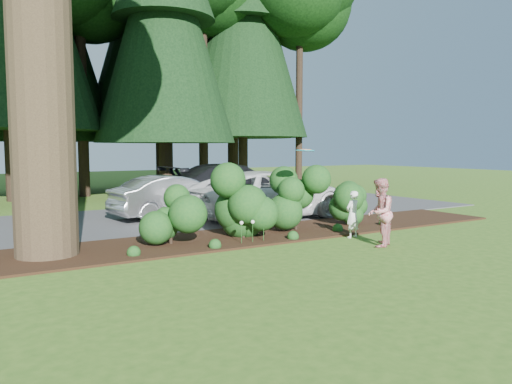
{
  "coord_description": "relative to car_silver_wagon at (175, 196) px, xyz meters",
  "views": [
    {
      "loc": [
        -6.23,
        -7.37,
        2.24
      ],
      "look_at": [
        -0.72,
        1.56,
        1.3
      ],
      "focal_mm": 35.0,
      "sensor_mm": 36.0,
      "label": 1
    }
  ],
  "objects": [
    {
      "name": "car_white_suv",
      "position": [
        2.46,
        -1.64,
        0.07
      ],
      "size": [
        5.34,
        2.52,
        1.48
      ],
      "primitive_type": "imported",
      "rotation": [
        0.0,
        0.0,
        1.59
      ],
      "color": "silver",
      "rests_on": "driveway"
    },
    {
      "name": "car_dark_suv",
      "position": [
        3.3,
        2.2,
        0.13
      ],
      "size": [
        5.57,
        2.52,
        1.58
      ],
      "primitive_type": "imported",
      "rotation": [
        0.0,
        0.0,
        1.63
      ],
      "color": "black",
      "rests_on": "driveway"
    },
    {
      "name": "adult",
      "position": [
        2.19,
        -6.66,
        0.08
      ],
      "size": [
        0.95,
        0.91,
        1.55
      ],
      "primitive_type": "imported",
      "rotation": [
        0.0,
        0.0,
        3.73
      ],
      "color": "red",
      "rests_on": "ground"
    },
    {
      "name": "ground",
      "position": [
        0.18,
        -7.33,
        -0.69
      ],
      "size": [
        80.0,
        80.0,
        0.0
      ],
      "primitive_type": "plane",
      "color": "#305518",
      "rests_on": "ground"
    },
    {
      "name": "car_silver_wagon",
      "position": [
        0.0,
        0.0,
        0.0
      ],
      "size": [
        4.17,
        1.87,
        1.33
      ],
      "primitive_type": "imported",
      "rotation": [
        0.0,
        0.0,
        1.69
      ],
      "color": "#BBBBC0",
      "rests_on": "driveway"
    },
    {
      "name": "driveway",
      "position": [
        0.18,
        0.17,
        -0.68
      ],
      "size": [
        22.0,
        6.0,
        0.03
      ],
      "primitive_type": "cube",
      "color": "#38383A",
      "rests_on": "ground"
    },
    {
      "name": "frisbee",
      "position": [
        1.11,
        -5.29,
        1.48
      ],
      "size": [
        0.45,
        0.45,
        0.06
      ],
      "color": "teal",
      "rests_on": "ground"
    },
    {
      "name": "child",
      "position": [
        2.41,
        -5.53,
        -0.11
      ],
      "size": [
        0.47,
        0.35,
        1.17
      ],
      "primitive_type": "imported",
      "rotation": [
        0.0,
        0.0,
        3.32
      ],
      "color": "silver",
      "rests_on": "ground"
    },
    {
      "name": "lily_cluster",
      "position": [
        -0.12,
        -4.93,
        -0.2
      ],
      "size": [
        0.69,
        0.09,
        0.57
      ],
      "color": "#134016",
      "rests_on": "ground"
    },
    {
      "name": "shrub_row",
      "position": [
        0.95,
        -4.19,
        0.12
      ],
      "size": [
        6.53,
        1.6,
        1.61
      ],
      "color": "#134016",
      "rests_on": "ground"
    },
    {
      "name": "mulch_bed",
      "position": [
        0.18,
        -4.08,
        -0.67
      ],
      "size": [
        16.0,
        2.5,
        0.05
      ],
      "primitive_type": "cube",
      "color": "black",
      "rests_on": "ground"
    }
  ]
}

